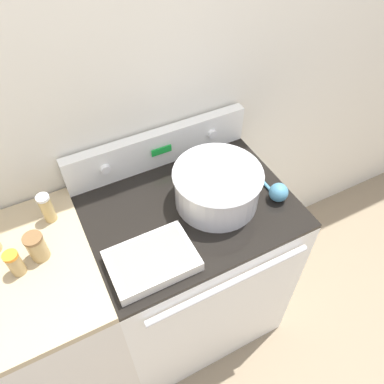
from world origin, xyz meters
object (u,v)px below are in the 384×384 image
casserole_dish (152,260)px  spice_jar_orange_cap (15,263)px  spice_jar_white_cap (47,208)px  spice_jar_brown_cap (37,247)px  ladle (276,190)px  mixing_bowl (217,185)px

casserole_dish → spice_jar_orange_cap: (-0.42, 0.17, 0.04)m
spice_jar_white_cap → spice_jar_brown_cap: 0.17m
spice_jar_white_cap → ladle: bearing=-19.0°
ladle → spice_jar_orange_cap: bearing=173.8°
casserole_dish → spice_jar_white_cap: bearing=126.9°
casserole_dish → ladle: bearing=6.7°
casserole_dish → spice_jar_white_cap: spice_jar_white_cap is taller
spice_jar_white_cap → spice_jar_brown_cap: bearing=-114.8°
mixing_bowl → ladle: size_ratio=1.04×
spice_jar_orange_cap → spice_jar_white_cap: bearing=50.4°
mixing_bowl → spice_jar_brown_cap: mixing_bowl is taller
mixing_bowl → ladle: bearing=-21.9°
casserole_dish → spice_jar_brown_cap: (-0.34, 0.20, 0.04)m
mixing_bowl → ladle: (0.22, -0.09, -0.05)m
ladle → spice_jar_white_cap: (-0.84, 0.29, 0.04)m
mixing_bowl → spice_jar_white_cap: 0.64m
casserole_dish → spice_jar_orange_cap: 0.45m
mixing_bowl → spice_jar_orange_cap: mixing_bowl is taller
casserole_dish → spice_jar_orange_cap: bearing=157.2°
ladle → spice_jar_orange_cap: 0.99m
spice_jar_white_cap → spice_jar_brown_cap: spice_jar_white_cap is taller
mixing_bowl → spice_jar_orange_cap: size_ratio=3.38×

